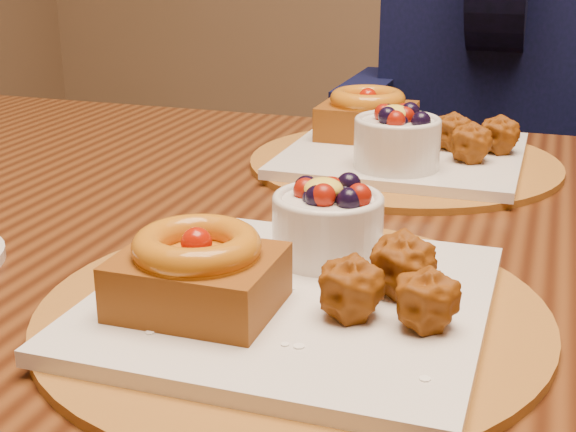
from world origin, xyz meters
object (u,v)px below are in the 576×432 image
(dining_table, at_px, (360,293))
(chair_far, at_px, (476,207))
(place_setting_near, at_px, (291,283))
(diner, at_px, (500,30))
(place_setting_far, at_px, (401,144))

(dining_table, xyz_separation_m, chair_far, (0.03, 0.99, -0.22))
(place_setting_near, distance_m, diner, 1.01)
(place_setting_near, relative_size, diner, 0.47)
(chair_far, relative_size, diner, 1.02)
(place_setting_near, height_order, place_setting_far, place_setting_far)
(place_setting_near, distance_m, chair_far, 1.25)
(place_setting_near, xyz_separation_m, diner, (0.07, 1.00, 0.08))
(dining_table, distance_m, place_setting_far, 0.24)
(dining_table, bearing_deg, place_setting_near, -90.75)
(place_setting_far, distance_m, chair_far, 0.84)
(place_setting_near, bearing_deg, place_setting_far, 90.09)
(dining_table, xyz_separation_m, diner, (0.06, 0.79, 0.19))
(dining_table, height_order, chair_far, chair_far)
(place_setting_far, height_order, diner, diner)
(dining_table, relative_size, chair_far, 1.94)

